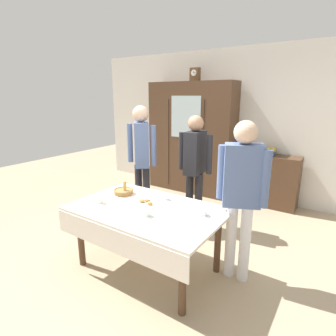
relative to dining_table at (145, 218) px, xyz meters
name	(u,v)px	position (x,y,z in m)	size (l,w,h in m)	color
ground_plane	(159,259)	(0.00, 0.23, -0.62)	(12.00, 12.00, 0.00)	tan
back_wall	(242,125)	(0.00, 2.88, 0.73)	(6.40, 0.10, 2.70)	silver
dining_table	(145,218)	(0.00, 0.00, 0.00)	(1.61, 1.02, 0.72)	#4C3321
wall_cabinet	(191,138)	(-0.90, 2.59, 0.44)	(1.72, 0.46, 2.12)	#4C3321
mantel_clock	(195,75)	(-0.85, 2.59, 1.62)	(0.18, 0.11, 0.24)	brown
bookshelf_low	(268,180)	(0.60, 2.64, -0.18)	(0.99, 0.35, 0.90)	#4C3321
book_stack	(271,151)	(0.60, 2.64, 0.34)	(0.17, 0.22, 0.13)	#2D5184
tea_cup_near_left	(147,214)	(0.13, -0.13, 0.13)	(0.13, 0.13, 0.06)	silver
tea_cup_center	(100,201)	(-0.51, -0.15, 0.13)	(0.13, 0.13, 0.06)	white
tea_cup_front_edge	(203,213)	(0.58, 0.19, 0.12)	(0.13, 0.13, 0.06)	white
tea_cup_mid_left	(165,198)	(0.03, 0.33, 0.13)	(0.13, 0.13, 0.06)	white
bread_basket	(123,191)	(-0.50, 0.21, 0.13)	(0.24, 0.24, 0.16)	#9E7542
pastry_plate	(146,203)	(-0.07, 0.10, 0.11)	(0.28, 0.28, 0.05)	white
spoon_mid_right	(118,217)	(-0.09, -0.31, 0.10)	(0.12, 0.02, 0.01)	silver
spoon_far_right	(112,211)	(-0.25, -0.23, 0.10)	(0.12, 0.02, 0.01)	silver
spoon_near_right	(143,224)	(0.21, -0.29, 0.10)	(0.12, 0.02, 0.01)	silver
person_behind_table_left	(142,152)	(-0.84, 0.99, 0.44)	(0.52, 0.40, 1.74)	#232328
person_near_right_end	(242,187)	(0.87, 0.43, 0.38)	(0.52, 0.33, 1.66)	silver
person_beside_shelf	(195,161)	(-0.09, 1.25, 0.36)	(0.52, 0.37, 1.62)	#232328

